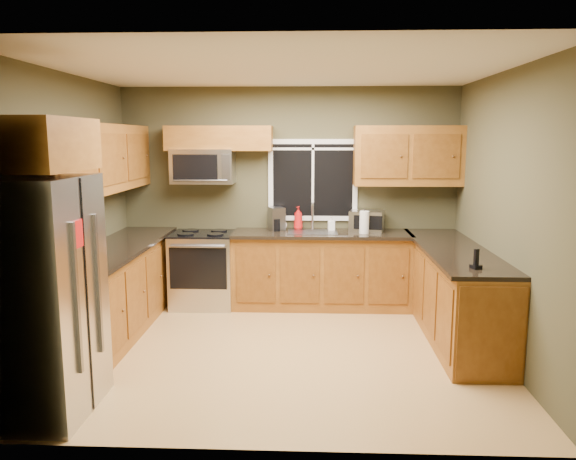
# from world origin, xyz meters

# --- Properties ---
(floor) EXTENTS (4.20, 4.20, 0.00)m
(floor) POSITION_xyz_m (0.00, 0.00, 0.00)
(floor) COLOR tan
(floor) RESTS_ON ground
(ceiling) EXTENTS (4.20, 4.20, 0.00)m
(ceiling) POSITION_xyz_m (0.00, 0.00, 2.70)
(ceiling) COLOR white
(ceiling) RESTS_ON back_wall
(back_wall) EXTENTS (4.20, 0.00, 4.20)m
(back_wall) POSITION_xyz_m (0.00, 1.80, 1.35)
(back_wall) COLOR #424029
(back_wall) RESTS_ON ground
(front_wall) EXTENTS (4.20, 0.00, 4.20)m
(front_wall) POSITION_xyz_m (0.00, -1.80, 1.35)
(front_wall) COLOR #424029
(front_wall) RESTS_ON ground
(left_wall) EXTENTS (0.00, 3.60, 3.60)m
(left_wall) POSITION_xyz_m (-2.10, 0.00, 1.35)
(left_wall) COLOR #424029
(left_wall) RESTS_ON ground
(right_wall) EXTENTS (0.00, 3.60, 3.60)m
(right_wall) POSITION_xyz_m (2.10, 0.00, 1.35)
(right_wall) COLOR #424029
(right_wall) RESTS_ON ground
(window) EXTENTS (1.12, 0.03, 1.02)m
(window) POSITION_xyz_m (0.30, 1.78, 1.55)
(window) COLOR white
(window) RESTS_ON back_wall
(base_cabinets_left) EXTENTS (0.60, 2.65, 0.90)m
(base_cabinets_left) POSITION_xyz_m (-1.80, 0.48, 0.45)
(base_cabinets_left) COLOR brown
(base_cabinets_left) RESTS_ON ground
(countertop_left) EXTENTS (0.65, 2.65, 0.04)m
(countertop_left) POSITION_xyz_m (-1.78, 0.48, 0.92)
(countertop_left) COLOR black
(countertop_left) RESTS_ON base_cabinets_left
(base_cabinets_back) EXTENTS (2.17, 0.60, 0.90)m
(base_cabinets_back) POSITION_xyz_m (0.42, 1.50, 0.45)
(base_cabinets_back) COLOR brown
(base_cabinets_back) RESTS_ON ground
(countertop_back) EXTENTS (2.17, 0.65, 0.04)m
(countertop_back) POSITION_xyz_m (0.42, 1.48, 0.92)
(countertop_back) COLOR black
(countertop_back) RESTS_ON base_cabinets_back
(base_cabinets_peninsula) EXTENTS (0.60, 2.52, 0.90)m
(base_cabinets_peninsula) POSITION_xyz_m (1.80, 0.54, 0.45)
(base_cabinets_peninsula) COLOR brown
(base_cabinets_peninsula) RESTS_ON ground
(countertop_peninsula) EXTENTS (0.65, 2.50, 0.04)m
(countertop_peninsula) POSITION_xyz_m (1.78, 0.55, 0.92)
(countertop_peninsula) COLOR black
(countertop_peninsula) RESTS_ON base_cabinets_peninsula
(upper_cabinets_left) EXTENTS (0.33, 2.65, 0.72)m
(upper_cabinets_left) POSITION_xyz_m (-1.94, 0.48, 1.86)
(upper_cabinets_left) COLOR brown
(upper_cabinets_left) RESTS_ON left_wall
(upper_cabinets_back_left) EXTENTS (1.30, 0.33, 0.30)m
(upper_cabinets_back_left) POSITION_xyz_m (-0.85, 1.64, 2.07)
(upper_cabinets_back_left) COLOR brown
(upper_cabinets_back_left) RESTS_ON back_wall
(upper_cabinets_back_right) EXTENTS (1.30, 0.33, 0.72)m
(upper_cabinets_back_right) POSITION_xyz_m (1.45, 1.64, 1.86)
(upper_cabinets_back_right) COLOR brown
(upper_cabinets_back_right) RESTS_ON back_wall
(upper_cabinet_over_fridge) EXTENTS (0.72, 0.90, 0.38)m
(upper_cabinet_over_fridge) POSITION_xyz_m (-1.74, -1.30, 2.03)
(upper_cabinet_over_fridge) COLOR brown
(upper_cabinet_over_fridge) RESTS_ON left_wall
(refrigerator) EXTENTS (0.74, 0.90, 1.80)m
(refrigerator) POSITION_xyz_m (-1.74, -1.30, 0.90)
(refrigerator) COLOR #B7B7BC
(refrigerator) RESTS_ON ground
(range) EXTENTS (0.76, 0.69, 0.94)m
(range) POSITION_xyz_m (-1.05, 1.47, 0.47)
(range) COLOR #B7B7BC
(range) RESTS_ON ground
(microwave) EXTENTS (0.76, 0.41, 0.42)m
(microwave) POSITION_xyz_m (-1.05, 1.61, 1.73)
(microwave) COLOR #B7B7BC
(microwave) RESTS_ON back_wall
(sink) EXTENTS (0.60, 0.42, 0.36)m
(sink) POSITION_xyz_m (0.30, 1.49, 0.95)
(sink) COLOR slate
(sink) RESTS_ON countertop_back
(toaster_oven) EXTENTS (0.46, 0.39, 0.25)m
(toaster_oven) POSITION_xyz_m (0.97, 1.61, 1.07)
(toaster_oven) COLOR #B7B7BC
(toaster_oven) RESTS_ON countertop_back
(coffee_maker) EXTENTS (0.23, 0.27, 0.29)m
(coffee_maker) POSITION_xyz_m (-0.15, 1.61, 1.07)
(coffee_maker) COLOR slate
(coffee_maker) RESTS_ON countertop_back
(kettle) EXTENTS (0.18, 0.18, 0.24)m
(kettle) POSITION_xyz_m (-0.10, 1.64, 1.05)
(kettle) COLOR #B7B7BC
(kettle) RESTS_ON countertop_back
(paper_towel_roll) EXTENTS (0.13, 0.13, 0.30)m
(paper_towel_roll) POSITION_xyz_m (0.92, 1.42, 1.07)
(paper_towel_roll) COLOR white
(paper_towel_roll) RESTS_ON countertop_back
(soap_bottle_a) EXTENTS (0.14, 0.14, 0.29)m
(soap_bottle_a) POSITION_xyz_m (0.12, 1.70, 1.08)
(soap_bottle_a) COLOR red
(soap_bottle_a) RESTS_ON countertop_back
(soap_bottle_b) EXTENTS (0.09, 0.09, 0.18)m
(soap_bottle_b) POSITION_xyz_m (0.53, 1.62, 1.03)
(soap_bottle_b) COLOR white
(soap_bottle_b) RESTS_ON countertop_back
(soap_bottle_c) EXTENTS (0.15, 0.15, 0.15)m
(soap_bottle_c) POSITION_xyz_m (-0.08, 1.68, 1.02)
(soap_bottle_c) COLOR white
(soap_bottle_c) RESTS_ON countertop_back
(cordless_phone) EXTENTS (0.11, 0.11, 0.18)m
(cordless_phone) POSITION_xyz_m (1.74, -0.40, 0.99)
(cordless_phone) COLOR black
(cordless_phone) RESTS_ON countertop_peninsula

